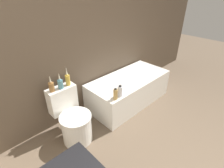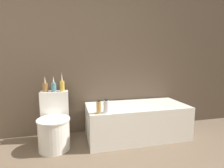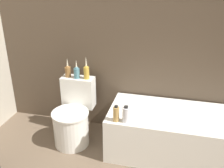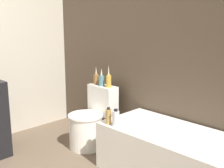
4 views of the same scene
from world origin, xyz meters
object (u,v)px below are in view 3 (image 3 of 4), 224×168
Objects in this scene: vase_bronze at (86,71)px; shampoo_bottle_tall at (116,114)px; vase_silver at (77,72)px; shampoo_bottle_short at (126,115)px; bathtub at (178,134)px; vase_gold at (68,71)px; toilet at (73,118)px.

vase_bronze is 0.66m from shampoo_bottle_tall.
vase_bronze reaches higher than vase_silver.
shampoo_bottle_tall is at bearing -37.45° from vase_silver.
shampoo_bottle_short is (0.54, -0.43, -0.23)m from vase_bronze.
bathtub is 1.40m from vase_gold.
shampoo_bottle_tall is (0.55, -0.24, 0.27)m from toilet.
vase_bronze reaches higher than bathtub.
vase_gold is 1.28× the size of shampoo_bottle_tall.
toilet reaches higher than bathtub.
bathtub is at bearing 27.84° from shampoo_bottle_short.
toilet is 0.53m from vase_silver.
shampoo_bottle_short is at bearing -38.51° from vase_bronze.
vase_silver is (0.00, 0.19, 0.49)m from toilet.
vase_bronze reaches higher than vase_gold.
vase_gold is 1.00× the size of vase_silver.
shampoo_bottle_tall is at bearing -33.42° from vase_gold.
shampoo_bottle_short is (0.10, 0.01, 0.00)m from shampoo_bottle_tall.
vase_silver is at bearing 142.55° from shampoo_bottle_tall.
vase_gold is at bearing 172.29° from vase_silver.
bathtub is 2.06× the size of toilet.
vase_bronze reaches higher than shampoo_bottle_short.
toilet is 0.74m from shampoo_bottle_short.
shampoo_bottle_tall is (-0.61, -0.28, 0.32)m from bathtub.
vase_gold is at bearing 146.58° from shampoo_bottle_tall.
vase_silver is 1.28× the size of shampoo_bottle_tall.
shampoo_bottle_tall is at bearing -176.34° from shampoo_bottle_short.
vase_silver is at bearing -175.43° from vase_bronze.
vase_gold is at bearing 178.42° from vase_bronze.
vase_bronze is (0.22, -0.01, 0.01)m from vase_gold.
toilet reaches higher than shampoo_bottle_tall.
bathtub is 6.70× the size of vase_silver.
vase_gold is 1.25× the size of shampoo_bottle_short.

